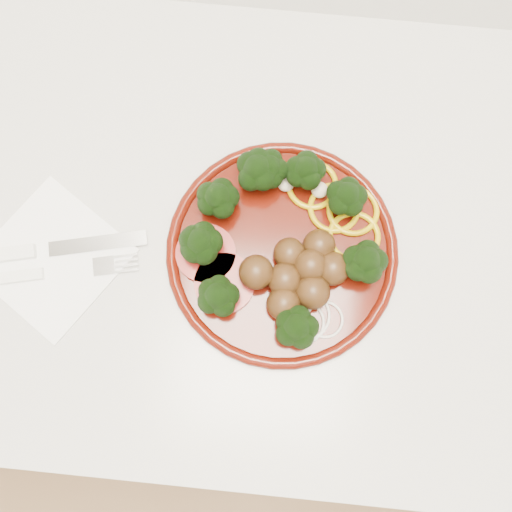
# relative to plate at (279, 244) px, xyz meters

# --- Properties ---
(counter) EXTENTS (2.40, 0.60, 0.90)m
(counter) POSITION_rel_plate_xyz_m (-0.13, 0.02, -0.47)
(counter) COLOR silver
(counter) RESTS_ON ground
(plate) EXTENTS (0.28, 0.28, 0.07)m
(plate) POSITION_rel_plate_xyz_m (0.00, 0.00, 0.00)
(plate) COLOR #440C05
(plate) RESTS_ON counter
(napkin) EXTENTS (0.20, 0.20, 0.00)m
(napkin) POSITION_rel_plate_xyz_m (-0.27, -0.04, -0.02)
(napkin) COLOR white
(napkin) RESTS_ON counter
(knife) EXTENTS (0.22, 0.07, 0.01)m
(knife) POSITION_rel_plate_xyz_m (-0.29, -0.03, -0.02)
(knife) COLOR silver
(knife) RESTS_ON napkin
(fork) EXTENTS (0.19, 0.06, 0.01)m
(fork) POSITION_rel_plate_xyz_m (-0.29, -0.06, -0.02)
(fork) COLOR white
(fork) RESTS_ON napkin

